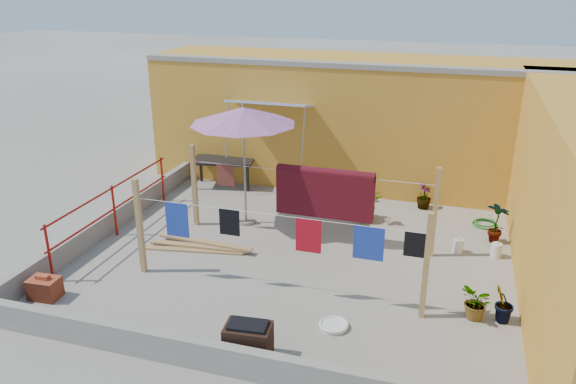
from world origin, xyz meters
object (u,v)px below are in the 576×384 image
Objects in this scene: brick_stack at (45,288)px; brazier at (248,342)px; water_jug_a at (496,250)px; green_hose at (485,224)px; outdoor_table at (223,162)px; patio_umbrella at (243,116)px; water_jug_b at (458,246)px; white_basin at (334,325)px; plant_back_a at (366,204)px.

brick_stack is 3.89m from brazier.
green_hose is at bearing 96.23° from water_jug_a.
brick_stack reaches higher than green_hose.
outdoor_table reaches higher than water_jug_a.
water_jug_b is at bearing -1.52° from patio_umbrella.
outdoor_table reaches higher than brazier.
water_jug_a is at bearing 1.58° from water_jug_b.
brick_stack is 4.88m from white_basin.
outdoor_table is 3.60× the size of white_basin.
outdoor_table is 5.36× the size of water_jug_b.
brazier is at bearing -98.11° from plant_back_a.
brazier is 5.09m from water_jug_b.
white_basin is at bearing -116.00° from green_hose.
green_hose is (3.29, 5.81, -0.25)m from brazier.
white_basin is at bearing 47.80° from brazier.
brazier is at bearing -128.78° from water_jug_a.
water_jug_a is at bearing -17.69° from outdoor_table.
water_jug_a is at bearing 51.22° from brazier.
plant_back_a is at bearing 153.10° from water_jug_b.
brick_stack is at bearing -173.13° from white_basin.
brick_stack is at bearing -143.38° from green_hose.
patio_umbrella reaches higher than water_jug_a.
patio_umbrella is 3.95× the size of brazier.
white_basin is 5.26m from green_hose.
plant_back_a is at bearing 159.82° from water_jug_a.
brazier is at bearing -7.47° from brick_stack.
plant_back_a reaches higher than green_hose.
brick_stack is (-0.73, -5.90, -0.47)m from outdoor_table.
water_jug_b is 0.57× the size of green_hose.
brick_stack is (-2.11, -3.90, -2.20)m from patio_umbrella.
plant_back_a is (-2.00, 1.01, 0.26)m from water_jug_b.
water_jug_a reaches higher than water_jug_b.
outdoor_table is at bearing 82.95° from brick_stack.
outdoor_table is (-1.38, 2.00, -1.73)m from patio_umbrella.
outdoor_table is 3.07× the size of green_hose.
outdoor_table is 6.47m from green_hose.
brick_stack reaches higher than water_jug_a.
brick_stack is 0.65× the size of plant_back_a.
patio_umbrella reaches higher than brick_stack.
water_jug_a is at bearing -83.77° from green_hose.
plant_back_a reaches higher than brazier.
water_jug_b is (5.87, -2.12, -0.52)m from outdoor_table.
brazier is 1.48× the size of white_basin.
brick_stack reaches higher than white_basin.
patio_umbrella is 5.18m from brazier.
outdoor_table is at bearing 124.65° from patio_umbrella.
water_jug_a is at bearing -1.10° from patio_umbrella.
green_hose is (6.41, -0.59, -0.62)m from outdoor_table.
brick_stack is 1.59× the size of water_jug_a.
brick_stack is 8.90m from green_hose.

